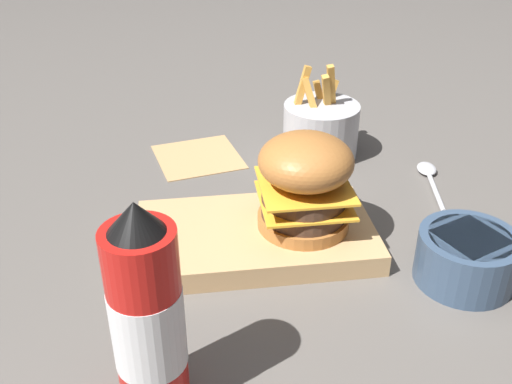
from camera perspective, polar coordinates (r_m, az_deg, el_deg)
The scene contains 8 objects.
ground_plane at distance 0.71m, azimuth 4.18°, elevation -7.76°, with size 6.00×6.00×0.00m, color #5B5651.
serving_board at distance 0.74m, azimuth -0.00°, elevation -4.25°, with size 0.29×0.16×0.03m.
burger at distance 0.71m, azimuth 4.69°, elevation 0.98°, with size 0.11×0.11×0.12m.
ketchup_bottle at distance 0.51m, azimuth -10.30°, elevation -11.84°, with size 0.06×0.06×0.21m.
fries_basket at distance 0.95m, azimuth 6.17°, elevation 5.99°, with size 0.12×0.12×0.15m.
side_bowl at distance 0.72m, azimuth 19.42°, elevation -5.84°, with size 0.11×0.11×0.06m.
spoon at distance 0.93m, azimuth 16.16°, elevation 1.59°, with size 0.04×0.14×0.01m.
parchment_square at distance 0.96m, azimuth -5.52°, elevation 3.38°, with size 0.15×0.15×0.00m.
Camera 1 is at (-0.13, -0.54, 0.44)m, focal length 42.00 mm.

